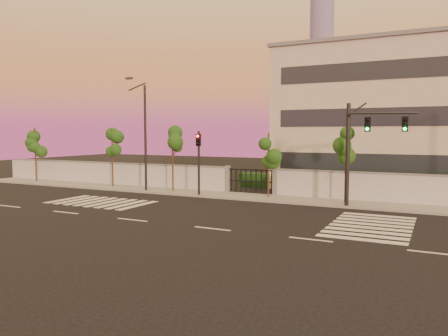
# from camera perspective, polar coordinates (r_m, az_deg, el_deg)

# --- Properties ---
(ground) EXTENTS (120.00, 120.00, 0.00)m
(ground) POSITION_cam_1_polar(r_m,az_deg,el_deg) (22.00, -1.53, -7.94)
(ground) COLOR black
(ground) RESTS_ON ground
(sidewalk) EXTENTS (60.00, 3.00, 0.15)m
(sidewalk) POSITION_cam_1_polar(r_m,az_deg,el_deg) (31.50, 7.50, -4.04)
(sidewalk) COLOR gray
(sidewalk) RESTS_ON ground
(perimeter_wall) EXTENTS (60.00, 0.36, 2.20)m
(perimeter_wall) POSITION_cam_1_polar(r_m,az_deg,el_deg) (32.74, 8.55, -1.97)
(perimeter_wall) COLOR #B5B7BD
(perimeter_wall) RESTS_ON ground
(hedge_row) EXTENTS (41.00, 4.25, 1.80)m
(hedge_row) POSITION_cam_1_polar(r_m,az_deg,el_deg) (35.09, 11.57, -1.99)
(hedge_row) COLOR black
(hedge_row) RESTS_ON ground
(institutional_building) EXTENTS (24.40, 12.40, 12.25)m
(institutional_building) POSITION_cam_1_polar(r_m,az_deg,el_deg) (40.99, 25.09, 6.08)
(institutional_building) COLOR beige
(institutional_building) RESTS_ON ground
(distant_skyscraper) EXTENTS (16.00, 16.00, 118.00)m
(distant_skyscraper) POSITION_cam_1_polar(r_m,az_deg,el_deg) (313.52, 12.61, 14.96)
(distant_skyscraper) COLOR slate
(distant_skyscraper) RESTS_ON ground
(road_markings) EXTENTS (57.00, 7.62, 0.02)m
(road_markings) POSITION_cam_1_polar(r_m,az_deg,el_deg) (25.98, -0.71, -5.98)
(road_markings) COLOR silver
(road_markings) RESTS_ON ground
(street_tree_a) EXTENTS (1.60, 1.27, 5.33)m
(street_tree_a) POSITION_cam_1_polar(r_m,az_deg,el_deg) (45.75, -23.41, 3.13)
(street_tree_a) COLOR #382314
(street_tree_a) RESTS_ON ground
(street_tree_b) EXTENTS (1.56, 1.24, 5.11)m
(street_tree_b) POSITION_cam_1_polar(r_m,az_deg,el_deg) (39.19, -14.36, 2.95)
(street_tree_b) COLOR #382314
(street_tree_b) RESTS_ON ground
(street_tree_c) EXTENTS (1.56, 1.24, 5.08)m
(street_tree_c) POSITION_cam_1_polar(r_m,az_deg,el_deg) (34.83, -6.69, 2.84)
(street_tree_c) COLOR #382314
(street_tree_c) RESTS_ON ground
(street_tree_d) EXTENTS (1.49, 1.18, 4.79)m
(street_tree_d) POSITION_cam_1_polar(r_m,az_deg,el_deg) (31.73, 5.89, 2.30)
(street_tree_d) COLOR #382314
(street_tree_d) RESTS_ON ground
(street_tree_e) EXTENTS (1.54, 1.22, 5.59)m
(street_tree_e) POSITION_cam_1_polar(r_m,az_deg,el_deg) (30.18, 15.73, 3.14)
(street_tree_e) COLOR #382314
(street_tree_e) RESTS_ON ground
(traffic_signal_main) EXTENTS (4.11, 1.52, 6.65)m
(traffic_signal_main) POSITION_cam_1_polar(r_m,az_deg,el_deg) (28.58, 17.53, 3.22)
(traffic_signal_main) COLOR black
(traffic_signal_main) RESTS_ON ground
(traffic_signal_secondary) EXTENTS (0.38, 0.36, 4.93)m
(traffic_signal_secondary) POSITION_cam_1_polar(r_m,az_deg,el_deg) (32.60, -3.33, 1.67)
(traffic_signal_secondary) COLOR black
(traffic_signal_secondary) RESTS_ON ground
(streetlight_west) EXTENTS (0.54, 2.17, 9.00)m
(streetlight_west) POSITION_cam_1_polar(r_m,az_deg,el_deg) (35.65, -10.42, 4.65)
(streetlight_west) COLOR black
(streetlight_west) RESTS_ON ground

